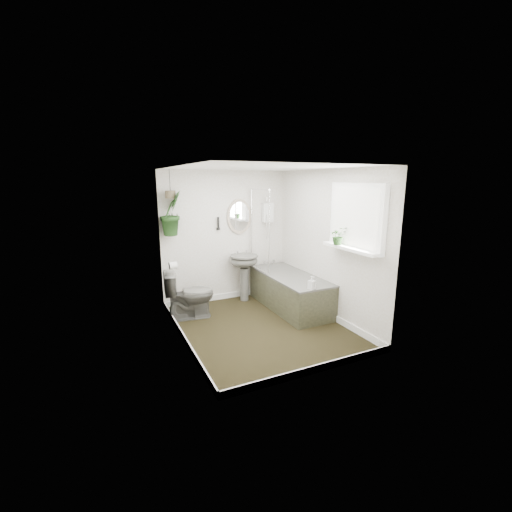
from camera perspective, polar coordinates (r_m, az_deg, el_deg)
name	(u,v)px	position (r m, az deg, el deg)	size (l,w,h in m)	color
floor	(260,327)	(5.21, 0.72, -11.79)	(2.30, 2.80, 0.02)	black
ceiling	(261,167)	(4.74, 0.80, 14.65)	(2.30, 2.80, 0.02)	white
wall_back	(226,237)	(6.12, -5.06, 3.24)	(2.30, 0.02, 2.30)	white
wall_front	(319,276)	(3.67, 10.50, -3.29)	(2.30, 0.02, 2.30)	white
wall_left	(179,259)	(4.47, -12.73, -0.52)	(0.02, 2.80, 2.30)	white
wall_right	(327,245)	(5.45, 11.80, 1.86)	(0.02, 2.80, 2.30)	white
skirting	(260,324)	(5.18, 0.72, -11.19)	(2.30, 2.80, 0.10)	white
bathtub	(290,291)	(5.86, 5.64, -5.85)	(0.72, 1.72, 0.58)	#53524D
bath_screen	(260,231)	(5.90, 0.64, 4.22)	(0.04, 0.72, 1.40)	silver
shower_box	(268,213)	(6.33, 1.96, 7.24)	(0.20, 0.10, 0.35)	white
oval_mirror	(239,217)	(6.13, -2.79, 6.59)	(0.46, 0.03, 0.62)	tan
wall_sconce	(218,223)	(5.99, -6.29, 5.43)	(0.04, 0.04, 0.22)	black
toilet_roll_holder	(173,265)	(5.21, -13.67, -1.55)	(0.11, 0.11, 0.11)	white
window_recess	(357,217)	(4.79, 16.44, 6.22)	(0.08, 1.00, 0.90)	white
window_sill	(351,248)	(4.81, 15.51, 1.23)	(0.18, 1.00, 0.04)	white
window_blinds	(354,217)	(4.76, 16.03, 6.21)	(0.01, 0.86, 0.76)	white
toilet	(189,294)	(5.49, -11.04, -6.29)	(0.43, 0.75, 0.77)	#53524D
pedestal_sink	(244,278)	(6.15, -1.96, -3.64)	(0.49, 0.42, 0.84)	#53524D
sill_plant	(338,236)	(4.91, 13.55, 3.30)	(0.23, 0.20, 0.25)	black
hanging_plant	(171,213)	(5.64, -13.91, 6.93)	(0.39, 0.31, 0.71)	black
soap_bottle	(312,283)	(5.06, 9.27, -4.41)	(0.08, 0.09, 0.19)	black
hanging_pot	(170,194)	(5.62, -14.07, 9.92)	(0.16, 0.16, 0.12)	brown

